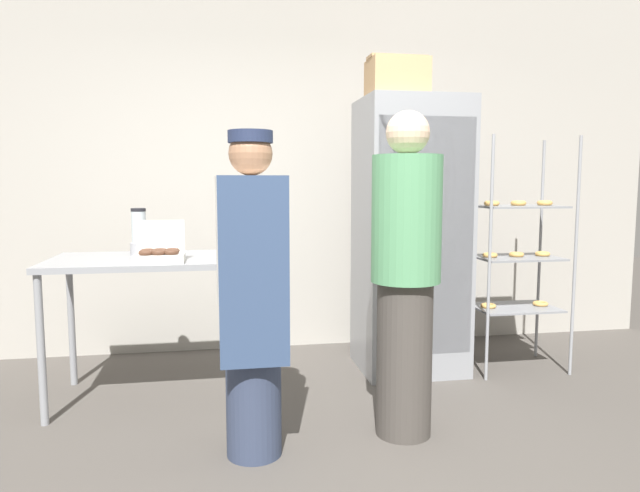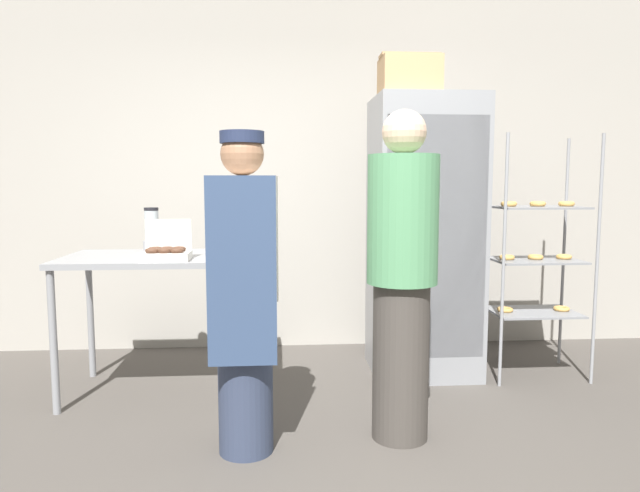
{
  "view_description": "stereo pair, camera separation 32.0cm",
  "coord_description": "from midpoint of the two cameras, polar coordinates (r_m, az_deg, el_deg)",
  "views": [
    {
      "loc": [
        -0.54,
        -2.36,
        1.34
      ],
      "look_at": [
        0.01,
        0.77,
        1.0
      ],
      "focal_mm": 32.0,
      "sensor_mm": 36.0,
      "label": 1
    },
    {
      "loc": [
        -0.23,
        -2.4,
        1.34
      ],
      "look_at": [
        0.01,
        0.77,
        1.0
      ],
      "focal_mm": 32.0,
      "sensor_mm": 36.0,
      "label": 2
    }
  ],
  "objects": [
    {
      "name": "ground_plane",
      "position": [
        2.76,
        4.71,
        -22.88
      ],
      "size": [
        14.0,
        14.0,
        0.0
      ],
      "primitive_type": "plane",
      "color": "#4C4742"
    },
    {
      "name": "person_baker",
      "position": [
        2.8,
        -4.37,
        -4.37
      ],
      "size": [
        0.34,
        0.36,
        1.59
      ],
      "color": "#333D56",
      "rests_on": "ground_plane"
    },
    {
      "name": "donut_box",
      "position": [
        3.46,
        -12.61,
        -0.64
      ],
      "size": [
        0.28,
        0.2,
        0.24
      ],
      "color": "silver",
      "rests_on": "prep_counter"
    },
    {
      "name": "refrigerator",
      "position": [
        4.1,
        12.58,
        0.85
      ],
      "size": [
        0.72,
        0.67,
        1.94
      ],
      "color": "gray",
      "rests_on": "ground_plane"
    },
    {
      "name": "blender_pitcher",
      "position": [
        3.85,
        -14.21,
        1.29
      ],
      "size": [
        0.12,
        0.12,
        0.3
      ],
      "color": "#99999E",
      "rests_on": "prep_counter"
    },
    {
      "name": "person_customer",
      "position": [
        3.0,
        11.25,
        -2.85
      ],
      "size": [
        0.36,
        0.36,
        1.72
      ],
      "color": "#47423D",
      "rests_on": "ground_plane"
    },
    {
      "name": "cardboard_storage_box",
      "position": [
        4.03,
        11.29,
        16.41
      ],
      "size": [
        0.39,
        0.29,
        0.26
      ],
      "color": "tan",
      "rests_on": "refrigerator"
    },
    {
      "name": "back_wall",
      "position": [
        4.71,
        0.47,
        7.87
      ],
      "size": [
        6.4,
        0.12,
        2.96
      ],
      "primitive_type": "cube",
      "color": "#ADA89E",
      "rests_on": "ground_plane"
    },
    {
      "name": "prep_counter",
      "position": [
        3.72,
        -13.19,
        -2.38
      ],
      "size": [
        1.21,
        0.74,
        0.89
      ],
      "color": "gray",
      "rests_on": "ground_plane"
    },
    {
      "name": "baking_rack",
      "position": [
        4.29,
        22.78,
        -1.07
      ],
      "size": [
        0.66,
        0.47,
        1.67
      ],
      "color": "#93969B",
      "rests_on": "ground_plane"
    }
  ]
}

